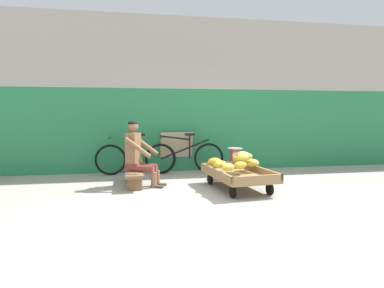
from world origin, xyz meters
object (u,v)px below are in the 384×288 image
low_bench (134,174)px  sign_board (176,152)px  plastic_crate (235,170)px  vendor_seated (138,154)px  weighing_scale (235,155)px  bicycle_far_left (185,157)px  shopping_bag (238,175)px  bicycle_near_left (135,158)px  banana_cart (238,175)px

low_bench → sign_board: size_ratio=1.27×
low_bench → plastic_crate: (1.98, 0.39, -0.05)m
vendor_seated → sign_board: bearing=57.8°
low_bench → weighing_scale: (1.98, 0.38, 0.25)m
plastic_crate → bicycle_far_left: size_ratio=0.22×
sign_board → shopping_bag: sign_board is taller
bicycle_far_left → bicycle_near_left: bearing=176.7°
vendor_seated → bicycle_far_left: bearing=46.3°
shopping_bag → bicycle_near_left: bearing=149.7°
banana_cart → bicycle_near_left: bicycle_near_left is taller
sign_board → shopping_bag: (0.97, -1.35, -0.31)m
low_bench → shopping_bag: (1.91, -0.02, -0.08)m
vendor_seated → plastic_crate: bearing=12.4°
banana_cart → sign_board: size_ratio=1.75×
weighing_scale → bicycle_near_left: (-1.93, 0.68, -0.10)m
bicycle_far_left → sign_board: sign_board is taller
plastic_crate → weighing_scale: 0.30m
weighing_scale → bicycle_far_left: (-0.90, 0.62, -0.10)m
low_bench → bicycle_far_left: size_ratio=0.67×
banana_cart → weighing_scale: bearing=75.3°
banana_cart → bicycle_near_left: bearing=135.0°
banana_cart → sign_board: bearing=111.9°
low_bench → shopping_bag: bearing=-0.7°
sign_board → plastic_crate: bearing=-42.2°
vendor_seated → banana_cart: bearing=-19.3°
weighing_scale → bicycle_far_left: bearing=145.4°
low_bench → plastic_crate: bearing=11.0°
banana_cart → shopping_bag: bearing=71.9°
bicycle_near_left → banana_cart: bearing=-45.0°
low_bench → vendor_seated: size_ratio=0.97×
bicycle_near_left → shopping_bag: bearing=-30.3°
plastic_crate → shopping_bag: 0.42m
vendor_seated → sign_board: (0.86, 1.36, -0.14)m
weighing_scale → bicycle_near_left: 2.05m
vendor_seated → plastic_crate: size_ratio=3.17×
plastic_crate → banana_cart: bearing=-104.7°
shopping_bag → low_bench: bearing=179.3°
banana_cart → low_bench: (-1.72, 0.61, -0.04)m
plastic_crate → bicycle_far_left: 1.12m
bicycle_far_left → weighing_scale: bearing=-34.6°
bicycle_far_left → banana_cart: bearing=-68.3°
low_bench → bicycle_far_left: bearing=43.1°
weighing_scale → vendor_seated: bearing=-167.6°
weighing_scale → shopping_bag: (-0.07, -0.41, -0.33)m
plastic_crate → sign_board: (-1.04, 0.94, 0.28)m
weighing_scale → bicycle_near_left: size_ratio=0.18×
bicycle_near_left → sign_board: sign_board is taller
weighing_scale → bicycle_far_left: size_ratio=0.18×
banana_cart → vendor_seated: size_ratio=1.34×
low_bench → bicycle_near_left: bearing=87.5°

